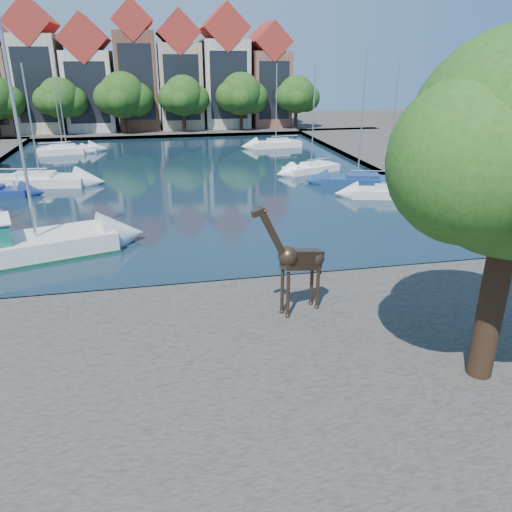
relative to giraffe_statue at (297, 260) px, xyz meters
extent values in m
plane|color=#38332B|center=(-2.76, 3.69, -2.78)|extent=(160.00, 160.00, 0.00)
cube|color=black|center=(-2.76, 27.69, -2.74)|extent=(38.00, 50.00, 0.08)
cube|color=#4B4741|center=(-2.76, -3.31, -2.53)|extent=(50.00, 14.00, 0.50)
cube|color=#4B4741|center=(-2.76, 59.69, -2.53)|extent=(60.00, 16.00, 0.50)
cube|color=#4B4741|center=(22.24, 27.69, -2.53)|extent=(14.00, 52.00, 0.50)
cylinder|color=#332114|center=(4.74, -5.31, 0.47)|extent=(0.80, 0.80, 5.50)
sphere|color=#214714|center=(2.98, -5.71, 4.82)|extent=(4.48, 4.48, 4.48)
cube|color=#C4B697|center=(-19.76, 59.69, 3.97)|extent=(5.88, 9.00, 12.50)
cube|color=#AB2822|center=(-19.76, 59.69, 11.54)|extent=(5.94, 9.18, 5.94)
cube|color=black|center=(-19.76, 55.21, 3.97)|extent=(4.80, 0.05, 9.38)
cube|color=beige|center=(-13.26, 59.69, 2.97)|extent=(6.37, 9.00, 10.50)
cube|color=#AB2822|center=(-13.26, 59.69, 9.65)|extent=(6.43, 9.18, 6.43)
cube|color=black|center=(-13.26, 55.21, 2.97)|extent=(5.20, 0.05, 7.88)
cube|color=brown|center=(-6.76, 59.69, 4.22)|extent=(5.39, 9.00, 13.00)
cube|color=#AB2822|center=(-6.76, 59.69, 11.93)|extent=(5.44, 9.18, 5.44)
cube|color=black|center=(-6.76, 55.21, 4.22)|extent=(4.40, 0.05, 9.75)
cube|color=tan|center=(-0.76, 59.69, 3.47)|extent=(5.88, 9.00, 11.50)
cube|color=#AB2822|center=(-0.76, 59.69, 10.54)|extent=(5.94, 9.18, 5.94)
cube|color=black|center=(-0.76, 55.21, 3.47)|extent=(4.80, 0.05, 8.62)
cube|color=beige|center=(5.74, 59.69, 3.72)|extent=(6.37, 9.00, 12.00)
cube|color=#AB2822|center=(5.74, 59.69, 11.15)|extent=(6.43, 9.18, 6.43)
cube|color=black|center=(5.74, 55.21, 3.72)|extent=(5.20, 0.05, 9.00)
cube|color=brown|center=(12.24, 59.69, 2.97)|extent=(5.39, 9.00, 10.50)
cube|color=#AB2822|center=(12.24, 59.69, 9.43)|extent=(5.44, 9.18, 5.44)
cube|color=black|center=(12.24, 55.21, 2.97)|extent=(4.40, 0.05, 7.88)
sphere|color=#16360F|center=(-23.08, 54.49, 2.04)|extent=(4.20, 4.20, 4.20)
cylinder|color=#332114|center=(-16.76, 54.19, -0.68)|extent=(0.50, 0.50, 3.20)
sphere|color=#16360F|center=(-16.76, 54.19, 2.48)|extent=(5.20, 5.20, 5.20)
sphere|color=#16360F|center=(-15.20, 54.49, 1.96)|extent=(3.90, 3.90, 3.90)
sphere|color=#16360F|center=(-18.19, 53.79, 2.22)|extent=(3.64, 3.64, 3.64)
cylinder|color=#332114|center=(-8.76, 54.19, -0.68)|extent=(0.50, 0.50, 3.20)
sphere|color=#16360F|center=(-8.76, 54.19, 2.72)|extent=(6.00, 6.00, 6.00)
sphere|color=#16360F|center=(-6.96, 54.49, 2.12)|extent=(4.50, 4.50, 4.50)
sphere|color=#16360F|center=(-10.41, 53.79, 2.42)|extent=(4.20, 4.20, 4.20)
cylinder|color=#332114|center=(-0.76, 54.19, -0.68)|extent=(0.50, 0.50, 3.20)
sphere|color=#16360F|center=(-0.76, 54.19, 2.54)|extent=(5.40, 5.40, 5.40)
sphere|color=#16360F|center=(0.86, 54.49, 2.00)|extent=(4.05, 4.05, 4.05)
sphere|color=#16360F|center=(-2.24, 53.79, 2.27)|extent=(3.78, 3.78, 3.78)
cylinder|color=#332114|center=(7.24, 54.19, -0.68)|extent=(0.50, 0.50, 3.20)
sphere|color=#16360F|center=(7.24, 54.19, 2.66)|extent=(5.80, 5.80, 5.80)
sphere|color=#16360F|center=(8.98, 54.49, 2.08)|extent=(4.35, 4.35, 4.35)
sphere|color=#16360F|center=(5.65, 53.79, 2.37)|extent=(4.06, 4.06, 4.06)
cylinder|color=#332114|center=(15.24, 54.19, -0.68)|extent=(0.50, 0.50, 3.20)
sphere|color=#16360F|center=(15.24, 54.19, 2.48)|extent=(5.20, 5.20, 5.20)
sphere|color=#16360F|center=(16.80, 54.49, 1.96)|extent=(3.90, 3.90, 3.90)
sphere|color=#16360F|center=(13.81, 53.79, 2.22)|extent=(3.64, 3.64, 3.64)
cylinder|color=#36261B|center=(-0.42, -0.37, -1.31)|extent=(0.15, 0.15, 1.93)
cylinder|color=#36261B|center=(-0.56, 0.01, -1.31)|extent=(0.15, 0.15, 1.93)
cylinder|color=#36261B|center=(0.96, 0.13, -1.31)|extent=(0.15, 0.15, 1.93)
cylinder|color=#36261B|center=(0.82, 0.51, -1.31)|extent=(0.15, 0.15, 1.93)
cube|color=#36261B|center=(0.24, 0.09, -0.03)|extent=(1.93, 1.11, 1.13)
cylinder|color=#36261B|center=(-1.05, -0.38, 1.23)|extent=(1.26, 0.68, 1.99)
cube|color=#36261B|center=(-1.67, -0.60, 2.21)|extent=(0.56, 0.34, 0.30)
cube|color=silver|center=(-12.89, 9.38, -1.99)|extent=(10.94, 5.97, 1.41)
cylinder|color=#B2B2B7|center=(-11.71, 9.73, 3.81)|extent=(0.17, 0.17, 10.84)
cube|color=silver|center=(-14.76, 26.79, -2.20)|extent=(7.72, 3.64, 0.99)
cube|color=silver|center=(-14.76, 26.79, -1.87)|extent=(3.48, 2.27, 0.55)
cylinder|color=#B2B2B7|center=(-14.76, 26.79, 2.53)|extent=(0.13, 0.13, 8.90)
cube|color=silver|center=(-15.25, 42.48, -2.30)|extent=(5.53, 2.80, 0.80)
cube|color=silver|center=(-15.25, 42.48, -2.03)|extent=(2.51, 1.70, 0.44)
cylinder|color=#B2B2B7|center=(-15.25, 42.48, 1.54)|extent=(0.11, 0.11, 7.23)
cube|color=white|center=(-14.76, 42.13, -2.25)|extent=(6.38, 3.47, 0.90)
cube|color=white|center=(-14.76, 42.13, -1.94)|extent=(2.92, 2.06, 0.50)
cylinder|color=#B2B2B7|center=(-14.76, 42.13, 2.41)|extent=(0.12, 0.12, 8.81)
cube|color=silver|center=(12.24, 17.47, -2.30)|extent=(5.90, 3.30, 0.80)
cube|color=silver|center=(12.24, 17.47, -2.03)|extent=(2.71, 1.94, 0.44)
cylinder|color=#B2B2B7|center=(12.24, 17.47, 2.64)|extent=(0.11, 0.11, 9.43)
cube|color=navy|center=(11.56, 21.69, -2.28)|extent=(6.56, 3.93, 0.84)
cube|color=navy|center=(11.56, 21.69, -2.00)|extent=(3.04, 2.26, 0.47)
cylinder|color=#B2B2B7|center=(11.56, 21.69, 3.10)|extent=(0.11, 0.11, 10.29)
cube|color=white|center=(9.24, 27.34, -2.30)|extent=(5.77, 3.72, 0.80)
cube|color=white|center=(9.24, 27.34, -2.03)|extent=(2.70, 2.09, 0.45)
cylinder|color=#B2B2B7|center=(9.24, 27.34, 2.51)|extent=(0.11, 0.11, 9.16)
cube|color=silver|center=(9.24, 41.56, -2.24)|extent=(6.09, 2.50, 0.91)
cube|color=silver|center=(9.24, 41.56, -1.94)|extent=(2.70, 1.64, 0.50)
cylinder|color=#B2B2B7|center=(9.24, 41.56, 2.38)|extent=(0.12, 0.12, 8.75)
camera|label=1|loc=(-5.16, -17.37, 7.36)|focal=35.00mm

